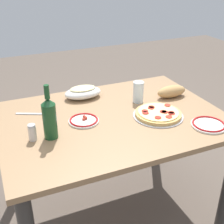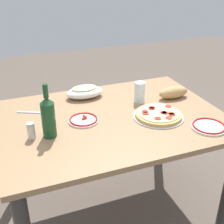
{
  "view_description": "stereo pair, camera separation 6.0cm",
  "coord_description": "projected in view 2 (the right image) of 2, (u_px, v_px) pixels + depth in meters",
  "views": [
    {
      "loc": [
        -0.61,
        -1.42,
        1.55
      ],
      "look_at": [
        0.0,
        0.0,
        0.76
      ],
      "focal_mm": 48.93,
      "sensor_mm": 36.0,
      "label": 1
    },
    {
      "loc": [
        -0.56,
        -1.44,
        1.55
      ],
      "look_at": [
        0.0,
        0.0,
        0.76
      ],
      "focal_mm": 48.93,
      "sensor_mm": 36.0,
      "label": 2
    }
  ],
  "objects": [
    {
      "name": "pepperoni_pizza",
      "position": [
        158.0,
        115.0,
        1.74
      ],
      "size": [
        0.29,
        0.29,
        0.03
      ],
      "color": "#B7B7BC",
      "rests_on": "dining_table"
    },
    {
      "name": "spice_shaker",
      "position": [
        31.0,
        131.0,
        1.52
      ],
      "size": [
        0.04,
        0.04,
        0.09
      ],
      "color": "silver",
      "rests_on": "dining_table"
    },
    {
      "name": "dining_table",
      "position": [
        112.0,
        134.0,
        1.8
      ],
      "size": [
        1.27,
        0.93,
        0.73
      ],
      "color": "#93704C",
      "rests_on": "ground"
    },
    {
      "name": "side_plate_far",
      "position": [
        209.0,
        126.0,
        1.63
      ],
      "size": [
        0.19,
        0.19,
        0.02
      ],
      "color": "white",
      "rests_on": "dining_table"
    },
    {
      "name": "bread_loaf",
      "position": [
        173.0,
        92.0,
        1.97
      ],
      "size": [
        0.2,
        0.09,
        0.08
      ],
      "primitive_type": "ellipsoid",
      "color": "tan",
      "rests_on": "dining_table"
    },
    {
      "name": "wine_bottle",
      "position": [
        48.0,
        116.0,
        1.51
      ],
      "size": [
        0.07,
        0.07,
        0.29
      ],
      "color": "#194723",
      "rests_on": "dining_table"
    },
    {
      "name": "water_glass",
      "position": [
        140.0,
        92.0,
        1.9
      ],
      "size": [
        0.07,
        0.07,
        0.13
      ],
      "primitive_type": "cylinder",
      "color": "silver",
      "rests_on": "dining_table"
    },
    {
      "name": "baked_pasta_dish",
      "position": [
        85.0,
        91.0,
        1.97
      ],
      "size": [
        0.24,
        0.15,
        0.08
      ],
      "color": "white",
      "rests_on": "dining_table"
    },
    {
      "name": "ground_plane",
      "position": [
        112.0,
        211.0,
        2.08
      ],
      "size": [
        8.0,
        8.0,
        0.0
      ],
      "primitive_type": "plane",
      "color": "brown",
      "rests_on": "ground"
    },
    {
      "name": "fork_left",
      "position": [
        31.0,
        112.0,
        1.79
      ],
      "size": [
        0.16,
        0.09,
        0.0
      ],
      "primitive_type": "cube",
      "rotation": [
        0.0,
        0.0,
        2.7
      ],
      "color": "#B7B7BC",
      "rests_on": "dining_table"
    },
    {
      "name": "side_plate_near",
      "position": [
        83.0,
        120.0,
        1.7
      ],
      "size": [
        0.17,
        0.17,
        0.02
      ],
      "color": "white",
      "rests_on": "dining_table"
    }
  ]
}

